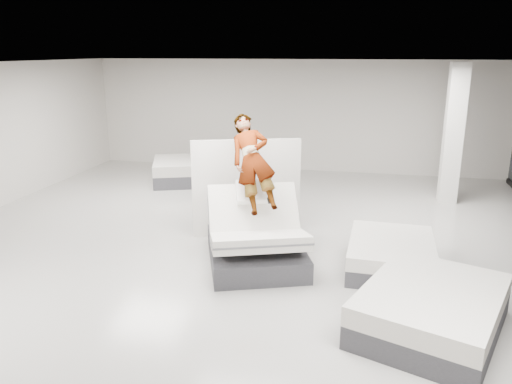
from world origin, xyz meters
TOP-DOWN VIEW (x-y plane):
  - room at (0.00, 0.00)m, footprint 14.00×14.04m
  - hero_bed at (0.35, 0.09)m, footprint 2.10×2.40m
  - person at (0.24, 0.40)m, footprint 1.21×1.85m
  - remote at (0.57, 0.15)m, footprint 0.10×0.15m
  - divider_panel at (-0.10, 1.35)m, footprint 1.97×0.75m
  - flat_bed_right_far at (2.55, 0.32)m, footprint 1.40×1.82m
  - flat_bed_right_near at (2.97, -1.49)m, footprint 2.19×2.49m
  - flat_bed_left_far at (-2.39, 5.03)m, footprint 2.67×2.34m
  - column at (4.00, 4.50)m, footprint 0.40×0.40m

SIDE VIEW (x-z plane):
  - flat_bed_right_far at x=2.55m, z-range 0.00..0.49m
  - flat_bed_right_near at x=2.97m, z-range 0.00..0.57m
  - flat_bed_left_far at x=-2.39m, z-range 0.00..0.61m
  - hero_bed at x=0.35m, z-range -0.27..1.06m
  - divider_panel at x=-0.10m, z-range 0.00..1.86m
  - remote at x=0.57m, z-range 1.05..1.13m
  - person at x=0.24m, z-range 0.65..1.98m
  - room at x=0.00m, z-range 0.00..3.20m
  - column at x=4.00m, z-range 0.00..3.20m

